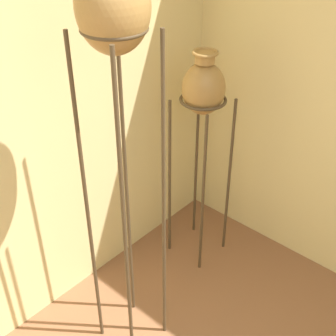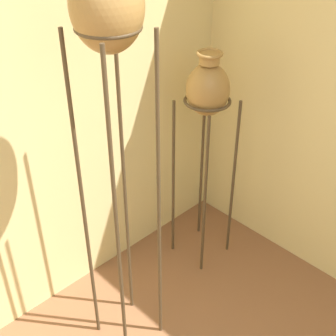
# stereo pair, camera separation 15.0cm
# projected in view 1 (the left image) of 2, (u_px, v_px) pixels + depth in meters

# --- Properties ---
(vase_stand_tall) EXTENTS (0.30, 0.30, 2.25)m
(vase_stand_tall) POSITION_uv_depth(u_px,v_px,m) (114.00, 23.00, 1.84)
(vase_stand_tall) COLOR #473823
(vase_stand_tall) RESTS_ON ground_plane
(vase_stand_medium) EXTENTS (0.31, 0.31, 1.52)m
(vase_stand_medium) POSITION_uv_depth(u_px,v_px,m) (203.00, 95.00, 2.83)
(vase_stand_medium) COLOR #473823
(vase_stand_medium) RESTS_ON ground_plane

